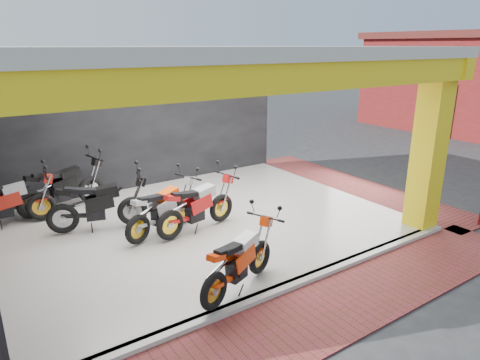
% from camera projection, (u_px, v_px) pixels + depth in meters
% --- Properties ---
extents(ground, '(80.00, 80.00, 0.00)m').
position_uv_depth(ground, '(255.00, 262.00, 7.67)').
color(ground, '#2D2D30').
rests_on(ground, ground).
extents(showroom_floor, '(8.00, 6.00, 0.10)m').
position_uv_depth(showroom_floor, '(201.00, 223.00, 9.23)').
color(showroom_floor, silver).
rests_on(showroom_floor, ground).
extents(showroom_ceiling, '(8.40, 6.40, 0.20)m').
position_uv_depth(showroom_ceiling, '(195.00, 52.00, 8.16)').
color(showroom_ceiling, beige).
rests_on(showroom_ceiling, corner_column).
extents(back_wall, '(8.20, 0.20, 3.50)m').
position_uv_depth(back_wall, '(141.00, 124.00, 11.16)').
color(back_wall, black).
rests_on(back_wall, ground).
extents(corner_column, '(0.50, 0.50, 3.50)m').
position_uv_depth(corner_column, '(429.00, 148.00, 8.56)').
color(corner_column, yellow).
rests_on(corner_column, ground).
extents(header_beam_front, '(8.40, 0.30, 0.40)m').
position_uv_depth(header_beam_front, '(300.00, 77.00, 5.89)').
color(header_beam_front, yellow).
rests_on(header_beam_front, corner_column).
extents(header_beam_right, '(0.30, 6.40, 0.40)m').
position_uv_depth(header_beam_right, '(341.00, 63.00, 10.40)').
color(header_beam_right, yellow).
rests_on(header_beam_right, corner_column).
extents(floor_kerb, '(8.00, 0.20, 0.10)m').
position_uv_depth(floor_kerb, '(293.00, 285.00, 6.85)').
color(floor_kerb, silver).
rests_on(floor_kerb, ground).
extents(paver_front, '(9.00, 1.40, 0.03)m').
position_uv_depth(paver_front, '(328.00, 311.00, 6.24)').
color(paver_front, maroon).
rests_on(paver_front, ground).
extents(paver_right, '(1.40, 7.00, 0.03)m').
position_uv_depth(paver_right, '(353.00, 186.00, 11.81)').
color(paver_right, maroon).
rests_on(paver_right, ground).
extents(moto_hero, '(2.02, 1.34, 1.16)m').
position_uv_depth(moto_hero, '(260.00, 242.00, 6.92)').
color(moto_hero, '#FF3D0A').
rests_on(moto_hero, showroom_floor).
extents(moto_row_a, '(2.11, 1.07, 1.23)m').
position_uv_depth(moto_row_a, '(221.00, 195.00, 8.98)').
color(moto_row_a, red).
rests_on(moto_row_a, showroom_floor).
extents(moto_row_b, '(2.22, 1.33, 1.27)m').
position_uv_depth(moto_row_b, '(131.00, 197.00, 8.78)').
color(moto_row_b, black).
rests_on(moto_row_b, showroom_floor).
extents(moto_row_c, '(2.08, 1.34, 1.19)m').
position_uv_depth(moto_row_c, '(184.00, 197.00, 8.92)').
color(moto_row_c, '#AAADB2').
rests_on(moto_row_c, showroom_floor).
extents(moto_row_d, '(2.25, 1.22, 1.30)m').
position_uv_depth(moto_row_d, '(90.00, 177.00, 10.07)').
color(moto_row_d, black).
rests_on(moto_row_d, showroom_floor).
extents(moto_row_e, '(2.07, 0.93, 1.23)m').
position_uv_depth(moto_row_e, '(40.00, 194.00, 9.04)').
color(moto_row_e, '#AC1D12').
rests_on(moto_row_e, showroom_floor).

